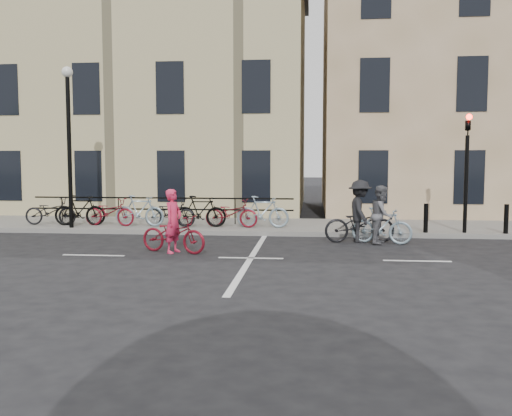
# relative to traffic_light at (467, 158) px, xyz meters

# --- Properties ---
(ground) EXTENTS (120.00, 120.00, 0.00)m
(ground) POSITION_rel_traffic_light_xyz_m (-6.20, -4.34, -2.45)
(ground) COLOR black
(ground) RESTS_ON ground
(sidewalk) EXTENTS (46.00, 4.00, 0.15)m
(sidewalk) POSITION_rel_traffic_light_xyz_m (-10.20, 1.66, -2.38)
(sidewalk) COLOR slate
(sidewalk) RESTS_ON ground
(building_east) EXTENTS (14.00, 10.00, 12.00)m
(building_east) POSITION_rel_traffic_light_xyz_m (2.80, 8.66, 3.70)
(building_east) COLOR tan
(building_east) RESTS_ON sidewalk
(building_west) EXTENTS (20.00, 10.00, 10.00)m
(building_west) POSITION_rel_traffic_light_xyz_m (-15.20, 8.66, 2.70)
(building_west) COLOR tan
(building_west) RESTS_ON sidewalk
(traffic_light) EXTENTS (0.18, 0.30, 3.90)m
(traffic_light) POSITION_rel_traffic_light_xyz_m (0.00, 0.00, 0.00)
(traffic_light) COLOR black
(traffic_light) RESTS_ON sidewalk
(lamp_post) EXTENTS (0.36, 0.36, 5.28)m
(lamp_post) POSITION_rel_traffic_light_xyz_m (-12.70, 0.06, 1.04)
(lamp_post) COLOR black
(lamp_post) RESTS_ON sidewalk
(bollard_east) EXTENTS (0.14, 0.14, 0.90)m
(bollard_east) POSITION_rel_traffic_light_xyz_m (-1.20, -0.09, -1.85)
(bollard_east) COLOR black
(bollard_east) RESTS_ON sidewalk
(bollard_west) EXTENTS (0.14, 0.14, 0.90)m
(bollard_west) POSITION_rel_traffic_light_xyz_m (1.20, -0.09, -1.85)
(bollard_west) COLOR black
(bollard_west) RESTS_ON sidewalk
(parked_bikes) EXTENTS (9.35, 1.23, 1.05)m
(parked_bikes) POSITION_rel_traffic_light_xyz_m (-10.07, 0.70, -1.81)
(parked_bikes) COLOR black
(parked_bikes) RESTS_ON sidewalk
(cyclist_pink) EXTENTS (1.97, 1.19, 1.66)m
(cyclist_pink) POSITION_rel_traffic_light_xyz_m (-8.29, -3.72, -1.88)
(cyclist_pink) COLOR maroon
(cyclist_pink) RESTS_ON ground
(cyclist_grey) EXTENTS (1.80, 0.96, 1.68)m
(cyclist_grey) POSITION_rel_traffic_light_xyz_m (-2.72, -1.60, -1.77)
(cyclist_grey) COLOR #839DAC
(cyclist_grey) RESTS_ON ground
(cyclist_dark) EXTENTS (2.14, 1.27, 1.83)m
(cyclist_dark) POSITION_rel_traffic_light_xyz_m (-3.33, -1.37, -1.73)
(cyclist_dark) COLOR black
(cyclist_dark) RESTS_ON ground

